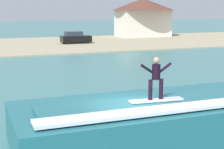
% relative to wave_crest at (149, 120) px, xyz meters
% --- Properties ---
extents(ground_plane, '(260.00, 260.00, 0.00)m').
position_rel_wave_crest_xyz_m(ground_plane, '(-0.92, 0.05, -0.79)').
color(ground_plane, '#3C7777').
extents(wave_crest, '(10.59, 4.49, 1.67)m').
position_rel_wave_crest_xyz_m(wave_crest, '(0.00, 0.00, 0.00)').
color(wave_crest, '#226670').
rests_on(wave_crest, ground_plane).
extents(surfboard, '(2.15, 0.60, 0.06)m').
position_rel_wave_crest_xyz_m(surfboard, '(0.08, -0.46, 0.91)').
color(surfboard, white).
rests_on(surfboard, wave_crest).
extents(surfer, '(1.30, 0.32, 1.63)m').
position_rel_wave_crest_xyz_m(surfer, '(0.05, -0.43, 1.86)').
color(surfer, black).
rests_on(surfer, surfboard).
extents(shoreline_bank, '(120.00, 23.15, 0.15)m').
position_rel_wave_crest_xyz_m(shoreline_bank, '(-0.92, 38.25, -0.71)').
color(shoreline_bank, tan).
rests_on(shoreline_bank, ground_plane).
extents(car_far_shore, '(4.26, 2.30, 1.86)m').
position_rel_wave_crest_xyz_m(car_far_shore, '(7.39, 37.65, 0.16)').
color(car_far_shore, black).
rests_on(car_far_shore, ground_plane).
extents(house_gabled_white, '(10.94, 10.94, 6.80)m').
position_rel_wave_crest_xyz_m(house_gabled_white, '(22.00, 45.59, 3.35)').
color(house_gabled_white, silver).
rests_on(house_gabled_white, ground_plane).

